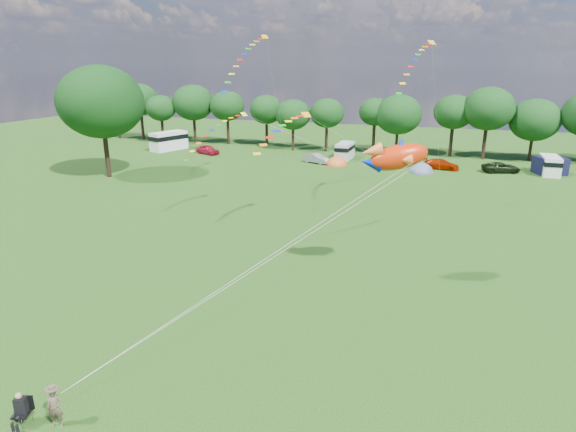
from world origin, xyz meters
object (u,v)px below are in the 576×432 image
(big_tree, at_px, (101,102))
(tent_orange, at_px, (336,165))
(campervan_c, at_px, (345,150))
(car_c, at_px, (441,164))
(car_d, at_px, (501,167))
(car_a, at_px, (208,150))
(fish_kite, at_px, (394,157))
(tent_greyblue, at_px, (421,172))
(campervan_a, at_px, (169,140))
(kite_flyer, at_px, (55,408))
(car_b, at_px, (316,158))
(camp_chair, at_px, (22,405))
(campervan_d, at_px, (550,165))

(big_tree, distance_m, tent_orange, 30.98)
(big_tree, xyz_separation_m, campervan_c, (25.07, 20.78, -7.77))
(big_tree, bearing_deg, car_c, 24.59)
(big_tree, distance_m, car_d, 50.19)
(car_a, height_order, fish_kite, fish_kite)
(tent_greyblue, bearing_deg, fish_kite, -89.80)
(campervan_a, xyz_separation_m, tent_orange, (28.31, -3.10, -1.55))
(big_tree, height_order, car_d, big_tree)
(big_tree, bearing_deg, kite_flyer, -54.35)
(car_b, relative_size, car_c, 0.85)
(car_c, height_order, camp_chair, camp_chair)
(car_b, xyz_separation_m, camp_chair, (2.81, -53.05, 0.23))
(fish_kite, bearing_deg, car_c, 64.71)
(big_tree, distance_m, campervan_d, 55.51)
(campervan_d, bearing_deg, camp_chair, 153.50)
(campervan_d, height_order, fish_kite, fish_kite)
(car_b, bearing_deg, fish_kite, -138.77)
(car_d, distance_m, campervan_a, 49.41)
(car_d, height_order, fish_kite, fish_kite)
(campervan_c, xyz_separation_m, kite_flyer, (1.00, -57.13, -0.41))
(campervan_d, distance_m, tent_greyblue, 15.84)
(tent_orange, bearing_deg, kite_flyer, -88.80)
(big_tree, relative_size, tent_orange, 4.15)
(tent_orange, relative_size, camp_chair, 2.18)
(car_b, relative_size, campervan_c, 0.77)
(big_tree, height_order, fish_kite, big_tree)
(tent_orange, bearing_deg, tent_greyblue, -4.83)
(big_tree, bearing_deg, camp_chair, -55.94)
(car_d, xyz_separation_m, tent_greyblue, (-9.74, -3.11, -0.62))
(car_b, distance_m, tent_greyblue, 14.42)
(campervan_c, bearing_deg, car_b, 146.05)
(campervan_a, distance_m, campervan_c, 28.46)
(car_c, height_order, car_d, car_c)
(car_a, relative_size, tent_orange, 1.33)
(car_d, relative_size, tent_greyblue, 1.36)
(big_tree, xyz_separation_m, campervan_a, (-3.33, 19.06, -7.45))
(car_d, xyz_separation_m, campervan_a, (-49.39, 0.95, 0.93))
(car_c, xyz_separation_m, tent_orange, (-13.73, -1.76, -0.64))
(campervan_a, relative_size, campervan_d, 1.36)
(campervan_c, bearing_deg, tent_greyblue, -116.03)
(fish_kite, bearing_deg, car_d, 53.98)
(kite_flyer, bearing_deg, campervan_a, 94.43)
(tent_greyblue, relative_size, camp_chair, 2.36)
(car_a, relative_size, car_c, 0.97)
(tent_greyblue, bearing_deg, car_b, 174.54)
(car_c, height_order, campervan_a, campervan_a)
(big_tree, distance_m, fish_kite, 41.55)
(car_c, height_order, campervan_d, campervan_d)
(car_a, bearing_deg, fish_kite, -117.50)
(campervan_d, xyz_separation_m, tent_greyblue, (-15.34, -3.77, -1.22))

